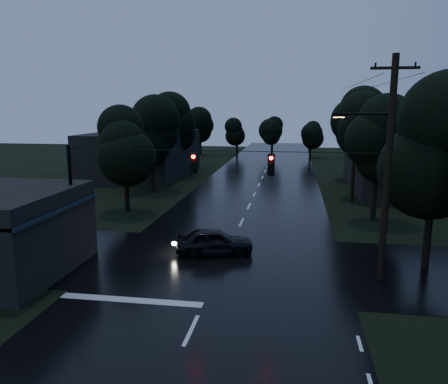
# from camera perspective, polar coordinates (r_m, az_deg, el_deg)

# --- Properties ---
(main_road) EXTENTS (12.00, 120.00, 0.02)m
(main_road) POSITION_cam_1_polar(r_m,az_deg,el_deg) (39.76, 4.01, -0.34)
(main_road) COLOR black
(main_road) RESTS_ON ground
(cross_street) EXTENTS (60.00, 9.00, 0.02)m
(cross_street) POSITION_cam_1_polar(r_m,az_deg,el_deg) (22.50, -0.15, -9.21)
(cross_street) COLOR black
(cross_street) RESTS_ON ground
(building_far_right) EXTENTS (10.00, 14.00, 4.40)m
(building_far_right) POSITION_cam_1_polar(r_m,az_deg,el_deg) (44.50, 22.82, 2.90)
(building_far_right) COLOR black
(building_far_right) RESTS_ON ground
(building_far_left) EXTENTS (10.00, 16.00, 5.00)m
(building_far_left) POSITION_cam_1_polar(r_m,az_deg,el_deg) (52.12, -10.51, 4.96)
(building_far_left) COLOR black
(building_far_left) RESTS_ON ground
(utility_pole_main) EXTENTS (3.50, 0.30, 10.00)m
(utility_pole_main) POSITION_cam_1_polar(r_m,az_deg,el_deg) (20.41, 20.39, 3.24)
(utility_pole_main) COLOR black
(utility_pole_main) RESTS_ON ground
(utility_pole_far) EXTENTS (2.00, 0.30, 7.50)m
(utility_pole_far) POSITION_cam_1_polar(r_m,az_deg,el_deg) (37.38, 16.62, 4.53)
(utility_pole_far) COLOR black
(utility_pole_far) RESTS_ON ground
(anchor_pole_left) EXTENTS (0.18, 0.18, 6.00)m
(anchor_pole_left) POSITION_cam_1_polar(r_m,az_deg,el_deg) (23.14, -19.24, -1.54)
(anchor_pole_left) COLOR black
(anchor_pole_left) RESTS_ON ground
(span_signals) EXTENTS (15.00, 0.37, 1.12)m
(span_signals) POSITION_cam_1_polar(r_m,az_deg,el_deg) (20.20, 0.94, 3.80)
(span_signals) COLOR black
(span_signals) RESTS_ON ground
(tree_corner_near) EXTENTS (4.48, 4.48, 9.44)m
(tree_corner_near) POSITION_cam_1_polar(r_m,az_deg,el_deg) (22.90, 25.94, 5.44)
(tree_corner_near) COLOR black
(tree_corner_near) RESTS_ON ground
(tree_left_a) EXTENTS (3.92, 3.92, 8.26)m
(tree_left_a) POSITION_cam_1_polar(r_m,az_deg,el_deg) (33.34, -12.85, 6.34)
(tree_left_a) COLOR black
(tree_left_a) RESTS_ON ground
(tree_left_b) EXTENTS (4.20, 4.20, 8.85)m
(tree_left_b) POSITION_cam_1_polar(r_m,az_deg,el_deg) (41.02, -9.49, 7.80)
(tree_left_b) COLOR black
(tree_left_b) RESTS_ON ground
(tree_left_c) EXTENTS (4.48, 4.48, 9.44)m
(tree_left_c) POSITION_cam_1_polar(r_m,az_deg,el_deg) (50.74, -6.55, 8.87)
(tree_left_c) COLOR black
(tree_left_c) RESTS_ON ground
(tree_right_a) EXTENTS (4.20, 4.20, 8.85)m
(tree_right_a) POSITION_cam_1_polar(r_m,az_deg,el_deg) (31.43, 19.46, 6.42)
(tree_right_a) COLOR black
(tree_right_a) RESTS_ON ground
(tree_right_b) EXTENTS (4.48, 4.48, 9.44)m
(tree_right_b) POSITION_cam_1_polar(r_m,az_deg,el_deg) (39.39, 18.31, 7.83)
(tree_right_b) COLOR black
(tree_right_b) RESTS_ON ground
(tree_right_c) EXTENTS (4.76, 4.76, 10.03)m
(tree_right_c) POSITION_cam_1_polar(r_m,az_deg,el_deg) (49.35, 17.21, 8.84)
(tree_right_c) COLOR black
(tree_right_c) RESTS_ON ground
(car) EXTENTS (4.41, 2.58, 1.41)m
(car) POSITION_cam_1_polar(r_m,az_deg,el_deg) (23.57, -1.26, -6.46)
(car) COLOR black
(car) RESTS_ON ground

